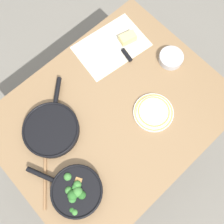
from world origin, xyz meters
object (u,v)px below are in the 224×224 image
object	(u,v)px
cheese_block	(128,38)
prep_bowl_steel	(171,58)
skillet_broccoli	(76,191)
dinner_plate_stack	(154,112)
skillet_eggs	(51,129)
grater_knife	(123,50)
wooden_spoon	(45,160)

from	to	relation	value
cheese_block	prep_bowl_steel	size ratio (longest dim) A/B	0.77
skillet_broccoli	prep_bowl_steel	xyz separation A→B (m)	(-0.85, -0.18, -0.01)
skillet_broccoli	dinner_plate_stack	world-z (taller)	skillet_broccoli
prep_bowl_steel	skillet_eggs	bearing A→B (deg)	-10.02
grater_knife	wooden_spoon	bearing A→B (deg)	114.97
skillet_eggs	grater_knife	size ratio (longest dim) A/B	1.62
wooden_spoon	cheese_block	size ratio (longest dim) A/B	3.00
skillet_eggs	wooden_spoon	bearing A→B (deg)	175.88
grater_knife	cheese_block	size ratio (longest dim) A/B	2.18
wooden_spoon	dinner_plate_stack	world-z (taller)	dinner_plate_stack
skillet_broccoli	cheese_block	distance (m)	0.87
skillet_eggs	wooden_spoon	xyz separation A→B (m)	(0.12, 0.10, -0.02)
cheese_block	dinner_plate_stack	xyz separation A→B (m)	(0.20, 0.41, -0.01)
grater_knife	prep_bowl_steel	size ratio (longest dim) A/B	1.67
skillet_broccoli	skillet_eggs	size ratio (longest dim) A/B	1.01
dinner_plate_stack	skillet_eggs	bearing A→B (deg)	-32.42
wooden_spoon	cheese_block	world-z (taller)	cheese_block
wooden_spoon	prep_bowl_steel	xyz separation A→B (m)	(-0.87, 0.04, 0.01)
skillet_eggs	prep_bowl_steel	xyz separation A→B (m)	(-0.75, 0.13, -0.01)
skillet_eggs	prep_bowl_steel	distance (m)	0.76
grater_knife	dinner_plate_stack	size ratio (longest dim) A/B	1.06
skillet_broccoli	dinner_plate_stack	size ratio (longest dim) A/B	1.73
skillet_eggs	grater_knife	distance (m)	0.60
dinner_plate_stack	wooden_spoon	bearing A→B (deg)	-18.41
skillet_eggs	cheese_block	size ratio (longest dim) A/B	3.54
grater_knife	cheese_block	bearing A→B (deg)	-52.12
wooden_spoon	grater_knife	size ratio (longest dim) A/B	1.38
wooden_spoon	cheese_block	bearing A→B (deg)	-35.63
dinner_plate_stack	prep_bowl_steel	world-z (taller)	prep_bowl_steel
wooden_spoon	dinner_plate_stack	size ratio (longest dim) A/B	1.46
skillet_broccoli	wooden_spoon	size ratio (longest dim) A/B	1.19
skillet_broccoli	grater_knife	distance (m)	0.80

